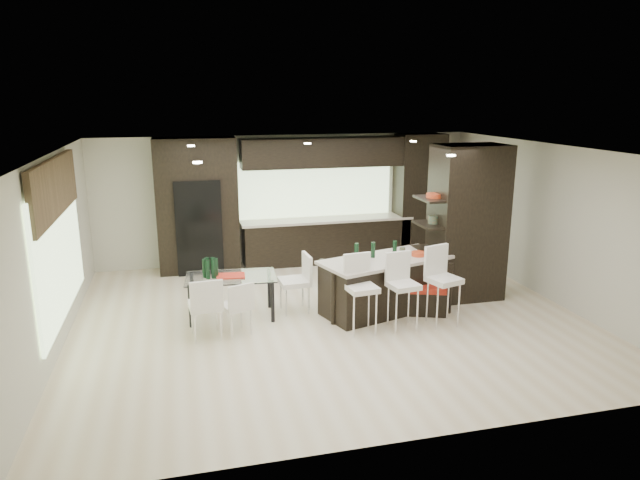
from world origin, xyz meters
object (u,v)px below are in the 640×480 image
object	(u,v)px
kitchen_island	(385,285)
chair_near	(236,310)
stool_left	(362,302)
bench	(407,298)
floor_vase	(401,281)
stool_right	(443,294)
stool_mid	(403,299)
dining_table	(232,297)
chair_far	(206,310)
chair_end	(294,286)

from	to	relation	value
kitchen_island	chair_near	size ratio (longest dim) A/B	2.83
stool_left	bench	distance (m)	1.21
floor_vase	stool_right	bearing A→B (deg)	-53.85
stool_mid	dining_table	size ratio (longest dim) A/B	0.67
bench	stool_right	bearing A→B (deg)	-42.83
chair_near	bench	bearing A→B (deg)	-16.33
floor_vase	dining_table	world-z (taller)	floor_vase
chair_far	chair_end	xyz separation A→B (m)	(1.48, 0.72, 0.01)
bench	stool_mid	bearing A→B (deg)	-97.81
stool_right	floor_vase	bearing A→B (deg)	109.52
chair_near	chair_end	distance (m)	1.25
kitchen_island	chair_far	size ratio (longest dim) A/B	2.48
floor_vase	chair_far	xyz separation A→B (m)	(-3.17, -0.22, -0.12)
kitchen_island	floor_vase	world-z (taller)	floor_vase
dining_table	stool_mid	bearing A→B (deg)	-19.22
kitchen_island	stool_left	world-z (taller)	stool_left
stool_right	floor_vase	world-z (taller)	floor_vase
dining_table	stool_right	bearing A→B (deg)	-14.82
stool_left	floor_vase	distance (m)	1.07
bench	floor_vase	xyz separation A→B (m)	(-0.12, -0.03, 0.32)
bench	floor_vase	size ratio (longest dim) A/B	1.13
chair_far	chair_end	bearing A→B (deg)	21.42
floor_vase	chair_near	xyz separation A→B (m)	(-2.72, -0.19, -0.18)
stool_left	chair_far	bearing A→B (deg)	164.07
stool_mid	stool_right	xyz separation A→B (m)	(0.67, -0.01, 0.03)
stool_left	stool_mid	size ratio (longest dim) A/B	1.02
chair_far	floor_vase	bearing A→B (deg)	-0.46
stool_right	bench	distance (m)	0.77
kitchen_island	stool_right	xyz separation A→B (m)	(0.67, -0.79, 0.05)
chair_end	stool_right	bearing A→B (deg)	-120.29
kitchen_island	chair_far	distance (m)	2.98
stool_right	bench	bearing A→B (deg)	100.46
chair_end	stool_left	bearing A→B (deg)	-146.78
chair_near	stool_mid	bearing A→B (deg)	-30.15
stool_left	dining_table	world-z (taller)	stool_left
stool_mid	bench	world-z (taller)	stool_mid
floor_vase	dining_table	distance (m)	2.77
stool_mid	dining_table	bearing A→B (deg)	147.82
stool_mid	chair_far	size ratio (longest dim) A/B	1.09
stool_left	stool_right	bearing A→B (deg)	-6.62
kitchen_island	chair_end	xyz separation A→B (m)	(-1.47, 0.33, -0.01)
stool_mid	chair_far	xyz separation A→B (m)	(-2.95, 0.39, -0.04)
kitchen_island	chair_near	world-z (taller)	kitchen_island
stool_mid	dining_table	world-z (taller)	stool_mid
kitchen_island	floor_vase	distance (m)	0.30
bench	chair_near	xyz separation A→B (m)	(-2.84, -0.22, 0.14)
bench	dining_table	distance (m)	2.88
chair_near	chair_far	size ratio (longest dim) A/B	0.88
bench	stool_left	bearing A→B (deg)	-127.43
kitchen_island	stool_mid	bearing A→B (deg)	-106.84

